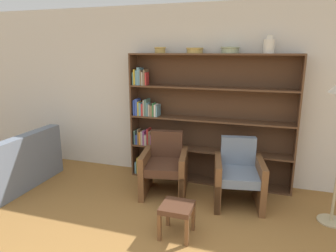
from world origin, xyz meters
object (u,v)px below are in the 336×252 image
bowl_copper (230,50)px  armchair_cushioned (238,175)px  vase_tall (269,46)px  couch (7,170)px  armchair_leather (165,166)px  bowl_brass (195,50)px  footstool (177,211)px  bookshelf (198,121)px  bowl_cream (160,50)px

bowl_copper → armchair_cushioned: bearing=-65.1°
bowl_copper → vase_tall: bearing=-0.0°
couch → armchair_cushioned: armchair_cushioned is taller
couch → armchair_leather: bearing=-75.7°
vase_tall → couch: bearing=-162.1°
vase_tall → armchair_cushioned: 1.83m
armchair_cushioned → armchair_leather: bearing=-9.9°
bowl_brass → footstool: size_ratio=0.68×
bowl_copper → armchair_cushioned: size_ratio=0.31×
bookshelf → armchair_leather: (-0.35, -0.59, -0.58)m
armchair_leather → footstool: bearing=105.3°
bookshelf → bowl_brass: 1.08m
bowl_cream → footstool: size_ratio=0.48×
bowl_copper → armchair_leather: bearing=-145.1°
bookshelf → bowl_cream: (-0.61, -0.03, 1.08)m
bowl_brass → couch: 3.36m
bowl_cream → vase_tall: bearing=-0.0°
armchair_leather → footstool: size_ratio=2.32×
bookshelf → footstool: bearing=-85.5°
armchair_cushioned → footstool: size_ratio=2.32×
bookshelf → footstool: (0.12, -1.58, -0.68)m
bowl_copper → armchair_leather: (-0.80, -0.56, -1.67)m
bowl_cream → armchair_cushioned: (1.32, -0.56, -1.67)m
bowl_cream → armchair_leather: bowl_cream is taller
couch → armchair_cushioned: 3.44m
couch → bowl_cream: bearing=-61.0°
vase_tall → bowl_copper: bearing=180.0°
bowl_cream → armchair_leather: bearing=-65.4°
bookshelf → bowl_cream: size_ratio=13.87×
footstool → bowl_copper: bearing=78.2°
bookshelf → bowl_copper: 1.17m
bookshelf → footstool: 1.73m
bowl_cream → bowl_copper: same height
bowl_brass → bowl_copper: 0.51m
vase_tall → couch: size_ratio=0.14×
couch → footstool: size_ratio=4.46×
bowl_brass → armchair_cushioned: bearing=-35.9°
bowl_copper → footstool: 2.37m
bookshelf → vase_tall: vase_tall is taller
bowl_copper → footstool: bowl_copper is taller
bowl_brass → bowl_cream: bearing=180.0°
bowl_copper → armchair_leather: bowl_copper is taller
couch → armchair_cushioned: size_ratio=1.92×
vase_tall → footstool: 2.54m
vase_tall → armchair_cushioned: vase_tall is taller
vase_tall → couch: vase_tall is taller
bowl_copper → couch: (-3.12, -1.18, -1.77)m
couch → armchair_leather: size_ratio=1.92×
couch → bookshelf: bearing=-66.3°
bowl_copper → armchair_leather: 1.93m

